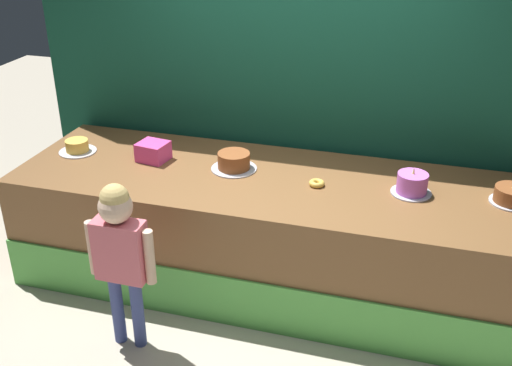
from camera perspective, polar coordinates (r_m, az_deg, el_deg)
ground_plane at (r=4.31m, az=-0.60°, el=-13.45°), size 12.00×12.00×0.00m
stage_platform at (r=4.52m, az=1.53°, el=-4.62°), size 3.77×1.20×0.87m
curtain_backdrop at (r=4.73m, az=3.89°, el=10.55°), size 4.30×0.08×2.95m
child_figure at (r=3.83m, az=-12.73°, el=-5.76°), size 0.46×0.21×1.18m
pink_box at (r=4.65m, az=-9.69°, el=2.96°), size 0.24×0.23×0.14m
donut at (r=4.23m, az=5.75°, el=-0.02°), size 0.11×0.11×0.04m
cake_far_left at (r=4.94m, az=-16.53°, el=3.29°), size 0.29×0.29×0.10m
cake_center_left at (r=4.44m, az=-2.10°, el=2.03°), size 0.34×0.34×0.13m
cake_center_right at (r=4.22m, az=14.52°, el=-0.10°), size 0.28×0.28×0.20m
cake_far_right at (r=4.31m, az=23.01°, el=-1.10°), size 0.28×0.28×0.15m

